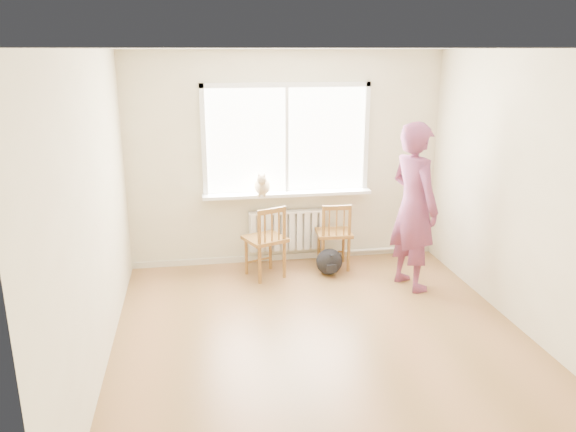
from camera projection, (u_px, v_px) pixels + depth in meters
name	position (u px, v px, depth m)	size (l,w,h in m)	color
floor	(324.00, 342.00, 5.39)	(4.50, 4.50, 0.00)	#95663D
ceiling	(330.00, 49.00, 4.62)	(4.50, 4.50, 0.00)	white
back_wall	(286.00, 160.00, 7.13)	(4.00, 0.01, 2.70)	beige
window	(286.00, 135.00, 7.01)	(2.12, 0.05, 1.42)	white
windowsill	(288.00, 194.00, 7.14)	(2.15, 0.22, 0.04)	white
radiator	(287.00, 230.00, 7.30)	(1.00, 0.12, 0.55)	white
heating_pipe	(377.00, 250.00, 7.63)	(0.04, 0.04, 1.40)	silver
baseboard	(286.00, 256.00, 7.49)	(4.00, 0.03, 0.08)	beige
chair_left	(267.00, 242.00, 6.79)	(0.58, 0.57, 0.91)	brown
chair_right	(334.00, 236.00, 7.07)	(0.45, 0.43, 0.87)	brown
person	(414.00, 207.00, 6.39)	(0.71, 0.47, 1.94)	#CE4453
cat	(262.00, 185.00, 6.97)	(0.24, 0.46, 0.31)	beige
backpack	(329.00, 262.00, 6.96)	(0.33, 0.25, 0.33)	black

